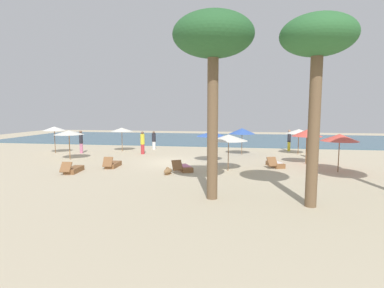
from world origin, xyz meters
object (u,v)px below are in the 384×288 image
(lounger_0, at_px, (73,169))
(dog, at_px, (168,171))
(umbrella_8, at_px, (307,133))
(lounger_3, at_px, (275,164))
(person_1, at_px, (143,143))
(umbrella_4, at_px, (299,131))
(umbrella_0, at_px, (340,138))
(lounger_2, at_px, (113,164))
(person_2, at_px, (81,141))
(palm_0, at_px, (318,44))
(person_3, at_px, (289,140))
(umbrella_5, at_px, (242,131))
(umbrella_3, at_px, (54,129))
(person_5, at_px, (312,145))
(person_4, at_px, (316,142))
(umbrella_7, at_px, (211,134))
(person_0, at_px, (154,140))
(umbrella_6, at_px, (122,130))
(umbrella_1, at_px, (229,138))
(umbrella_2, at_px, (69,132))
(lounger_1, at_px, (184,168))
(palm_2, at_px, (213,40))

(lounger_0, xyz_separation_m, dog, (5.51, 0.37, 0.02))
(umbrella_8, height_order, lounger_3, umbrella_8)
(person_1, xyz_separation_m, dog, (3.89, -7.27, -0.75))
(umbrella_4, bearing_deg, umbrella_0, -82.10)
(lounger_2, xyz_separation_m, person_2, (-5.16, 5.42, 0.81))
(palm_0, bearing_deg, person_3, 84.45)
(umbrella_5, relative_size, person_1, 1.15)
(umbrella_3, relative_size, person_5, 1.13)
(dog, bearing_deg, person_1, 118.15)
(person_4, bearing_deg, umbrella_7, -142.52)
(umbrella_8, height_order, person_3, umbrella_8)
(umbrella_0, relative_size, person_1, 1.20)
(person_0, bearing_deg, umbrella_3, -154.03)
(umbrella_5, distance_m, person_1, 8.11)
(umbrella_3, height_order, person_0, umbrella_3)
(umbrella_0, height_order, lounger_2, umbrella_0)
(umbrella_7, xyz_separation_m, dog, (-1.99, -4.48, -1.75))
(umbrella_6, bearing_deg, palm_0, -46.20)
(umbrella_1, bearing_deg, person_1, 141.57)
(person_2, height_order, person_5, person_5)
(umbrella_1, relative_size, person_1, 1.20)
(umbrella_2, relative_size, lounger_3, 1.20)
(umbrella_5, bearing_deg, person_2, -173.85)
(person_1, relative_size, dog, 2.34)
(umbrella_7, height_order, lounger_1, umbrella_7)
(umbrella_4, height_order, umbrella_5, umbrella_5)
(umbrella_6, relative_size, person_4, 1.15)
(umbrella_3, bearing_deg, person_4, 11.25)
(umbrella_4, distance_m, umbrella_8, 4.60)
(lounger_3, bearing_deg, umbrella_4, 67.81)
(lounger_3, bearing_deg, lounger_2, -170.24)
(umbrella_8, bearing_deg, umbrella_2, -176.86)
(umbrella_6, relative_size, palm_0, 0.29)
(umbrella_8, bearing_deg, dog, -150.51)
(palm_2, bearing_deg, person_2, 136.95)
(umbrella_3, xyz_separation_m, person_0, (7.43, 3.62, -1.21))
(umbrella_7, relative_size, person_0, 1.27)
(umbrella_4, height_order, palm_0, palm_0)
(umbrella_0, xyz_separation_m, lounger_0, (-15.11, -2.56, -1.84))
(umbrella_7, bearing_deg, lounger_0, -147.15)
(lounger_0, height_order, palm_0, palm_0)
(lounger_1, height_order, person_3, person_3)
(person_0, bearing_deg, umbrella_7, -44.69)
(person_4, bearing_deg, palm_0, -103.52)
(lounger_3, relative_size, person_2, 0.94)
(umbrella_1, distance_m, lounger_0, 9.19)
(person_4, bearing_deg, umbrella_6, -172.66)
(lounger_0, bearing_deg, umbrella_1, 12.46)
(umbrella_1, height_order, lounger_3, umbrella_1)
(umbrella_7, distance_m, umbrella_8, 6.32)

